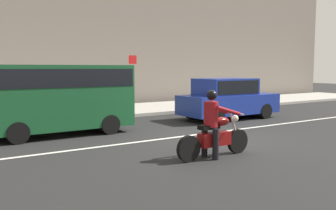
# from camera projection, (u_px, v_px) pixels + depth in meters

# --- Properties ---
(ground_plane) EXTENTS (80.00, 80.00, 0.00)m
(ground_plane) POSITION_uv_depth(u_px,v_px,m) (216.00, 139.00, 11.23)
(ground_plane) COLOR black
(sidewalk_slab) EXTENTS (40.00, 4.40, 0.14)m
(sidewalk_slab) POSITION_uv_depth(u_px,v_px,m) (107.00, 111.00, 17.86)
(sidewalk_slab) COLOR #A8A399
(sidewalk_slab) RESTS_ON ground_plane
(building_facade) EXTENTS (40.00, 1.40, 9.39)m
(building_facade) POSITION_uv_depth(u_px,v_px,m) (80.00, 21.00, 20.21)
(building_facade) COLOR slate
(building_facade) RESTS_ON ground_plane
(lane_marking_stripe) EXTENTS (18.00, 0.14, 0.01)m
(lane_marking_stripe) POSITION_uv_depth(u_px,v_px,m) (215.00, 132.00, 12.36)
(lane_marking_stripe) COLOR silver
(lane_marking_stripe) RESTS_ON ground_plane
(motorcycle_with_rider_crimson) EXTENTS (2.19, 0.70, 1.64)m
(motorcycle_with_rider_crimson) POSITION_uv_depth(u_px,v_px,m) (214.00, 130.00, 8.86)
(motorcycle_with_rider_crimson) COLOR black
(motorcycle_with_rider_crimson) RESTS_ON ground_plane
(parked_sedan_cobalt_blue) EXTENTS (4.36, 1.82, 1.72)m
(parked_sedan_cobalt_blue) POSITION_uv_depth(u_px,v_px,m) (228.00, 98.00, 15.54)
(parked_sedan_cobalt_blue) COLOR navy
(parked_sedan_cobalt_blue) RESTS_ON ground_plane
(parked_van_forest_green) EXTENTS (4.59, 1.96, 2.25)m
(parked_van_forest_green) POSITION_uv_depth(u_px,v_px,m) (58.00, 95.00, 11.85)
(parked_van_forest_green) COLOR #164C28
(parked_van_forest_green) RESTS_ON ground_plane
(street_sign_post) EXTENTS (0.44, 0.08, 2.69)m
(street_sign_post) POSITION_uv_depth(u_px,v_px,m) (133.00, 76.00, 19.09)
(street_sign_post) COLOR gray
(street_sign_post) RESTS_ON sidewalk_slab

